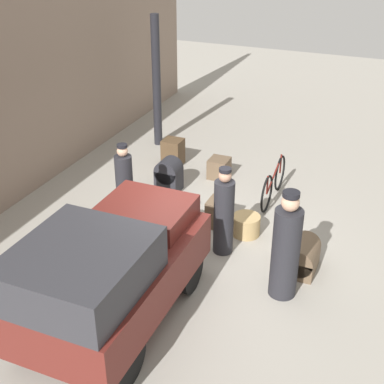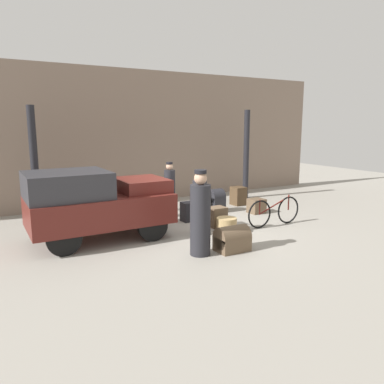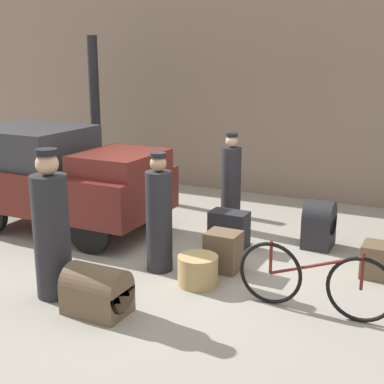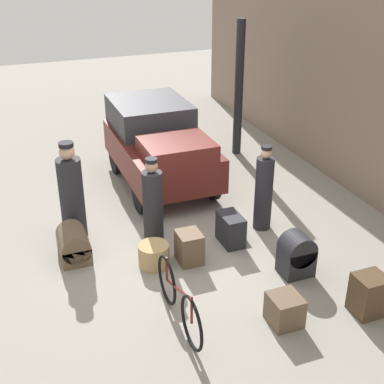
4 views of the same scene
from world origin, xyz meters
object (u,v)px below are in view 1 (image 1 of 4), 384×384
at_px(porter_standing_middle, 286,250).
at_px(trunk_barrel_dark, 302,257).
at_px(truck, 108,270).
at_px(suitcase_small_leather, 173,152).
at_px(porter_carrying_trunk, 224,214).
at_px(suitcase_black_upright, 219,168).
at_px(trunk_wicker_pale, 170,210).
at_px(trunk_large_brown, 218,213).
at_px(porter_lifting_near_truck, 125,188).
at_px(wicker_basket, 246,225).
at_px(bicycle, 274,183).
at_px(trunk_umber_medium, 169,175).

xyz_separation_m(porter_standing_middle, trunk_barrel_dark, (0.72, -0.14, -0.56)).
height_order(truck, suitcase_small_leather, truck).
height_order(porter_carrying_trunk, suitcase_small_leather, porter_carrying_trunk).
xyz_separation_m(porter_standing_middle, suitcase_black_upright, (3.42, 2.31, -0.59)).
bearing_deg(trunk_wicker_pale, trunk_large_brown, -72.19).
relative_size(trunk_large_brown, trunk_barrel_dark, 0.76).
bearing_deg(suitcase_small_leather, porter_lifting_near_truck, -174.24).
distance_m(wicker_basket, trunk_wicker_pale, 1.47).
bearing_deg(trunk_wicker_pale, wicker_basket, -82.82).
height_order(bicycle, trunk_large_brown, bicycle).
xyz_separation_m(truck, porter_carrying_trunk, (2.33, -0.85, -0.18)).
bearing_deg(trunk_wicker_pale, truck, -171.92).
height_order(trunk_umber_medium, suitcase_small_leather, trunk_umber_medium).
distance_m(suitcase_small_leather, trunk_wicker_pale, 2.64).
relative_size(truck, bicycle, 1.83).
xyz_separation_m(porter_carrying_trunk, suitcase_small_leather, (2.91, 2.29, -0.43)).
height_order(trunk_large_brown, trunk_barrel_dark, trunk_barrel_dark).
xyz_separation_m(porter_standing_middle, suitcase_small_leather, (3.65, 3.54, -0.51)).
xyz_separation_m(bicycle, trunk_umber_medium, (-0.45, 2.14, -0.03)).
bearing_deg(trunk_umber_medium, trunk_large_brown, -122.61).
xyz_separation_m(porter_standing_middle, trunk_wicker_pale, (1.22, 2.50, -0.54)).
bearing_deg(trunk_barrel_dark, trunk_umber_medium, 61.94).
bearing_deg(wicker_basket, suitcase_black_upright, 32.33).
bearing_deg(truck, wicker_basket, -19.45).
height_order(trunk_large_brown, suitcase_small_leather, suitcase_small_leather).
bearing_deg(wicker_basket, trunk_umber_medium, 63.20).
bearing_deg(porter_standing_middle, suitcase_small_leather, 44.14).
bearing_deg(porter_lifting_near_truck, trunk_large_brown, -70.74).
relative_size(trunk_umber_medium, trunk_wicker_pale, 1.27).
height_order(truck, wicker_basket, truck).
height_order(truck, porter_carrying_trunk, truck).
relative_size(porter_carrying_trunk, suitcase_small_leather, 2.62).
bearing_deg(suitcase_small_leather, trunk_umber_medium, -159.23).
bearing_deg(trunk_wicker_pale, porter_standing_middle, -116.08).
height_order(truck, suitcase_black_upright, truck).
height_order(wicker_basket, porter_lifting_near_truck, porter_lifting_near_truck).
distance_m(porter_lifting_near_truck, suitcase_black_upright, 2.72).
xyz_separation_m(trunk_umber_medium, suitcase_black_upright, (0.98, -0.77, -0.14)).
bearing_deg(truck, trunk_umber_medium, 13.70).
height_order(porter_lifting_near_truck, trunk_wicker_pale, porter_lifting_near_truck).
xyz_separation_m(wicker_basket, suitcase_black_upright, (2.02, 1.28, 0.03)).
relative_size(porter_carrying_trunk, porter_standing_middle, 0.90).
height_order(trunk_umber_medium, trunk_wicker_pale, trunk_umber_medium).
bearing_deg(trunk_barrel_dark, porter_standing_middle, 169.05).
distance_m(porter_standing_middle, trunk_wicker_pale, 2.83).
xyz_separation_m(wicker_basket, suitcase_small_leather, (2.24, 2.50, 0.12)).
bearing_deg(bicycle, porter_standing_middle, -161.97).
distance_m(truck, porter_lifting_near_truck, 2.78).
distance_m(wicker_basket, trunk_umber_medium, 2.29).
bearing_deg(suitcase_black_upright, porter_carrying_trunk, -158.34).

